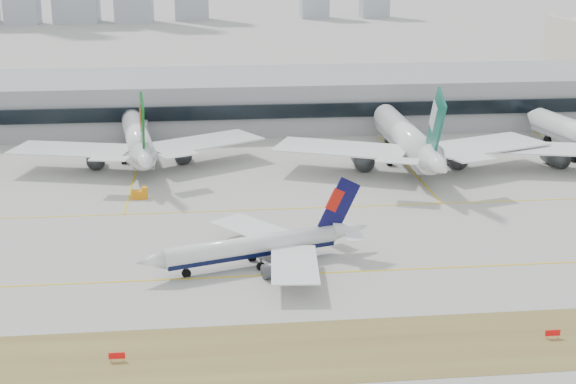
{
  "coord_description": "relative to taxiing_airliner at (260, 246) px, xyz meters",
  "views": [
    {
      "loc": [
        -19.64,
        -130.24,
        54.15
      ],
      "look_at": [
        -3.59,
        18.0,
        7.5
      ],
      "focal_mm": 50.0,
      "sensor_mm": 36.0,
      "label": 1
    }
  ],
  "objects": [
    {
      "name": "gse_b",
      "position": [
        -23.49,
        40.72,
        -2.43
      ],
      "size": [
        3.55,
        2.0,
        2.6
      ],
      "color": "orange",
      "rests_on": "ground"
    },
    {
      "name": "hold_sign_left",
      "position": [
        -21.76,
        -31.94,
        -2.6
      ],
      "size": [
        2.2,
        0.15,
        1.35
      ],
      "color": "red",
      "rests_on": "ground"
    },
    {
      "name": "taxiing_airliner",
      "position": [
        0.0,
        0.0,
        0.0
      ],
      "size": [
        41.96,
        35.71,
        14.43
      ],
      "rotation": [
        0.0,
        0.0,
        3.44
      ],
      "color": "white",
      "rests_on": "ground"
    },
    {
      "name": "terminal",
      "position": [
        10.45,
        114.9,
        4.02
      ],
      "size": [
        280.0,
        43.1,
        15.0
      ],
      "color": "gray",
      "rests_on": "ground"
    },
    {
      "name": "widebody_cathay",
      "position": [
        41.7,
        60.67,
        3.14
      ],
      "size": [
        69.87,
        68.14,
        24.9
      ],
      "rotation": [
        0.0,
        0.0,
        1.55
      ],
      "color": "white",
      "rests_on": "ground"
    },
    {
      "name": "hold_sign_right",
      "position": [
        39.43,
        -31.94,
        -2.6
      ],
      "size": [
        2.2,
        0.15,
        1.35
      ],
      "color": "red",
      "rests_on": "ground"
    },
    {
      "name": "widebody_eva",
      "position": [
        -25.79,
        70.71,
        2.58
      ],
      "size": [
        63.44,
        62.58,
        22.81
      ],
      "rotation": [
        0.0,
        0.0,
        1.7
      ],
      "color": "white",
      "rests_on": "ground"
    },
    {
      "name": "ground",
      "position": [
        10.45,
        0.06,
        -3.48
      ],
      "size": [
        3000.0,
        3000.0,
        0.0
      ],
      "primitive_type": "plane",
      "color": "#AAA89F",
      "rests_on": "ground"
    }
  ]
}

